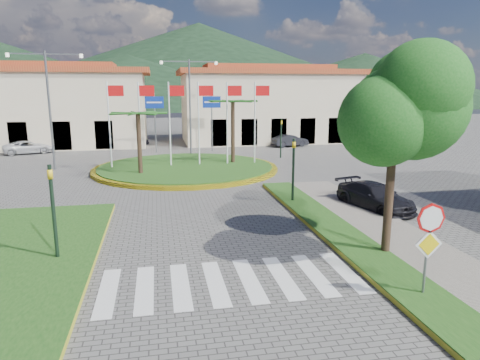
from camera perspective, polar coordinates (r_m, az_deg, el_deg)
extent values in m
cube|color=gray|center=(13.40, 27.15, -13.17)|extent=(4.00, 28.00, 0.15)
cube|color=#194714|center=(12.72, 22.76, -14.03)|extent=(1.60, 28.00, 0.18)
cube|color=#194714|center=(15.15, -28.38, -10.34)|extent=(5.00, 14.00, 0.18)
cube|color=silver|center=(12.77, -1.47, -13.36)|extent=(8.00, 3.00, 0.01)
cylinder|color=yellow|center=(29.93, -7.21, 1.55)|extent=(12.70, 12.70, 0.24)
cylinder|color=#194714|center=(29.93, -7.22, 1.61)|extent=(12.00, 12.00, 0.30)
cylinder|color=black|center=(27.63, -13.27, 4.47)|extent=(0.28, 0.28, 4.05)
cylinder|color=black|center=(31.02, -0.95, 6.15)|extent=(0.28, 0.28, 4.68)
cylinder|color=silver|center=(30.15, -17.01, 6.73)|extent=(0.10, 0.10, 6.00)
cube|color=red|center=(30.00, -16.23, 11.35)|extent=(1.00, 0.03, 0.70)
cylinder|color=silver|center=(30.01, -13.19, 6.91)|extent=(0.10, 0.10, 6.00)
cube|color=red|center=(29.90, -12.34, 11.54)|extent=(1.00, 0.03, 0.70)
cylinder|color=silver|center=(30.01, -9.34, 7.07)|extent=(0.10, 0.10, 6.00)
cube|color=red|center=(29.93, -8.43, 11.69)|extent=(1.00, 0.03, 0.70)
cylinder|color=silver|center=(30.13, -5.51, 7.19)|extent=(0.10, 0.10, 6.00)
cube|color=red|center=(30.09, -4.54, 11.77)|extent=(1.00, 0.03, 0.70)
cylinder|color=silver|center=(30.39, -1.73, 7.28)|extent=(0.10, 0.10, 6.00)
cube|color=red|center=(30.38, -0.71, 11.81)|extent=(1.00, 0.03, 0.70)
cylinder|color=silver|center=(30.77, 1.98, 7.33)|extent=(0.10, 0.10, 6.00)
cube|color=red|center=(30.80, 3.03, 11.80)|extent=(1.00, 0.03, 0.70)
cylinder|color=slate|center=(12.33, 23.59, -9.08)|extent=(0.07, 0.07, 2.50)
cylinder|color=red|center=(11.99, 24.12, -4.68)|extent=(0.80, 0.03, 0.80)
cube|color=yellow|center=(12.19, 23.87, -7.85)|extent=(0.78, 0.03, 0.78)
cylinder|color=black|center=(14.79, 19.30, -1.49)|extent=(0.28, 0.28, 4.40)
ellipsoid|color=#155115|center=(14.43, 20.13, 10.18)|extent=(3.60, 3.60, 3.20)
cylinder|color=black|center=(14.79, -23.58, -4.22)|extent=(0.12, 0.12, 3.20)
imported|color=yellow|center=(14.56, -23.90, -0.44)|extent=(0.15, 0.18, 0.90)
cylinder|color=black|center=(20.78, 7.11, 1.13)|extent=(0.12, 0.12, 3.20)
imported|color=yellow|center=(20.62, 7.18, 3.86)|extent=(0.15, 0.18, 0.90)
cylinder|color=black|center=(35.04, 5.48, 5.55)|extent=(0.12, 0.12, 3.20)
imported|color=yellow|center=(34.94, 5.51, 7.18)|extent=(0.18, 0.15, 0.90)
cylinder|color=slate|center=(38.50, -11.24, 7.44)|extent=(0.12, 0.12, 5.20)
cube|color=navy|center=(38.35, -11.35, 10.11)|extent=(1.60, 0.05, 1.00)
cylinder|color=slate|center=(38.81, -3.78, 7.67)|extent=(0.12, 0.12, 5.20)
cube|color=navy|center=(38.66, -3.80, 10.33)|extent=(1.60, 0.05, 1.00)
cylinder|color=slate|center=(37.53, -6.68, 9.62)|extent=(0.16, 0.16, 8.00)
cube|color=slate|center=(37.50, -8.72, 15.37)|extent=(2.40, 0.08, 0.08)
cube|color=slate|center=(37.69, -4.94, 15.44)|extent=(2.40, 0.08, 0.08)
cylinder|color=slate|center=(32.22, -24.01, 8.31)|extent=(0.16, 0.16, 8.00)
cube|color=slate|center=(32.56, -26.72, 14.82)|extent=(2.40, 0.08, 0.08)
cube|color=slate|center=(32.03, -22.44, 15.25)|extent=(2.40, 0.08, 0.08)
cube|color=beige|center=(47.02, -26.22, 8.33)|extent=(22.00, 9.00, 7.00)
cube|color=#9A361D|center=(47.01, -26.65, 12.88)|extent=(23.32, 9.54, 0.50)
cube|color=#9A361D|center=(47.03, -26.71, 13.49)|extent=(16.50, 4.95, 0.60)
cube|color=beige|center=(46.96, 3.71, 9.51)|extent=(18.00, 9.00, 7.00)
cube|color=#9A361D|center=(46.96, 3.78, 14.08)|extent=(19.08, 9.54, 0.50)
cube|color=#9A361D|center=(46.98, 3.79, 14.69)|extent=(13.50, 4.95, 0.60)
cone|color=black|center=(168.51, -5.43, 15.12)|extent=(180.00, 180.00, 30.00)
cone|color=black|center=(159.55, 16.18, 12.74)|extent=(120.00, 120.00, 18.00)
cone|color=black|center=(137.65, -14.75, 12.60)|extent=(110.00, 110.00, 16.00)
imported|color=silver|center=(41.68, -26.40, 3.93)|extent=(4.41, 3.15, 1.12)
imported|color=black|center=(43.90, -14.07, 5.12)|extent=(3.33, 2.24, 1.05)
imported|color=black|center=(42.32, 6.67, 5.24)|extent=(3.78, 1.96, 1.19)
imported|color=black|center=(20.82, 17.56, -2.12)|extent=(2.73, 4.49, 1.22)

